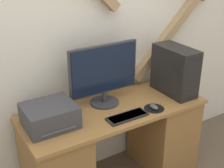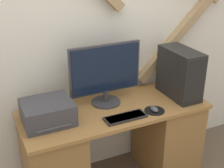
{
  "view_description": "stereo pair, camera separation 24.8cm",
  "coord_description": "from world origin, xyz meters",
  "px_view_note": "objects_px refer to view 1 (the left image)",
  "views": [
    {
      "loc": [
        -1.21,
        -1.63,
        2.03
      ],
      "look_at": [
        -0.02,
        0.31,
        1.0
      ],
      "focal_mm": 50.0,
      "sensor_mm": 36.0,
      "label": 1
    },
    {
      "loc": [
        -0.99,
        -1.74,
        2.03
      ],
      "look_at": [
        -0.02,
        0.31,
        1.0
      ],
      "focal_mm": 50.0,
      "sensor_mm": 36.0,
      "label": 2
    }
  ],
  "objects_px": {
    "keyboard": "(127,116)",
    "computer_tower": "(175,71)",
    "mouse": "(154,107)",
    "monitor": "(104,73)",
    "printer": "(50,116)"
  },
  "relations": [
    {
      "from": "keyboard",
      "to": "computer_tower",
      "type": "distance_m",
      "value": 0.67
    },
    {
      "from": "keyboard",
      "to": "computer_tower",
      "type": "height_order",
      "value": "computer_tower"
    },
    {
      "from": "printer",
      "to": "monitor",
      "type": "bearing_deg",
      "value": 11.04
    },
    {
      "from": "mouse",
      "to": "computer_tower",
      "type": "relative_size",
      "value": 0.21
    },
    {
      "from": "computer_tower",
      "to": "printer",
      "type": "relative_size",
      "value": 1.15
    },
    {
      "from": "monitor",
      "to": "computer_tower",
      "type": "relative_size",
      "value": 1.44
    },
    {
      "from": "computer_tower",
      "to": "monitor",
      "type": "bearing_deg",
      "value": 166.9
    },
    {
      "from": "keyboard",
      "to": "mouse",
      "type": "height_order",
      "value": "mouse"
    },
    {
      "from": "keyboard",
      "to": "printer",
      "type": "bearing_deg",
      "value": 159.89
    },
    {
      "from": "keyboard",
      "to": "computer_tower",
      "type": "bearing_deg",
      "value": 14.33
    },
    {
      "from": "mouse",
      "to": "computer_tower",
      "type": "bearing_deg",
      "value": 24.31
    },
    {
      "from": "monitor",
      "to": "keyboard",
      "type": "xyz_separation_m",
      "value": [
        0.03,
        -0.31,
        -0.27
      ]
    },
    {
      "from": "keyboard",
      "to": "mouse",
      "type": "xyz_separation_m",
      "value": [
        0.26,
        -0.0,
        0.01
      ]
    },
    {
      "from": "monitor",
      "to": "keyboard",
      "type": "distance_m",
      "value": 0.41
    },
    {
      "from": "keyboard",
      "to": "mouse",
      "type": "bearing_deg",
      "value": -0.57
    }
  ]
}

